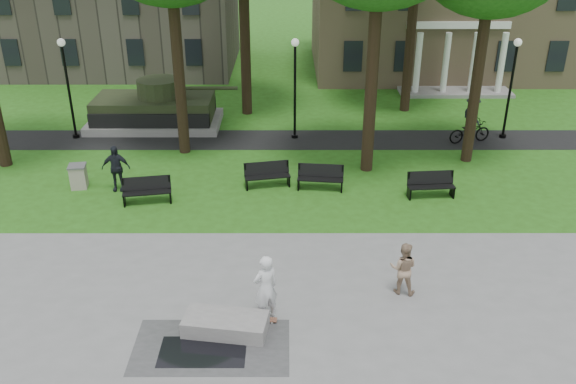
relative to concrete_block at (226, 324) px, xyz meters
name	(u,v)px	position (x,y,z in m)	size (l,w,h in m)	color
ground	(282,284)	(1.48, 2.23, -0.24)	(120.00, 120.00, 0.00)	#245013
footpath	(284,140)	(1.48, 14.23, -0.24)	(44.00, 2.60, 0.01)	black
building_right	(438,1)	(11.48, 28.23, 4.10)	(17.00, 12.00, 8.60)	#9E8460
building_left	(120,11)	(-9.52, 28.73, 3.35)	(15.00, 10.00, 7.20)	#4C443D
lamp_left	(67,81)	(-8.52, 14.53, 2.55)	(0.36, 0.36, 4.73)	black
lamp_mid	(295,81)	(1.98, 14.53, 2.55)	(0.36, 0.36, 4.73)	black
lamp_right	(512,81)	(11.98, 14.53, 2.55)	(0.36, 0.36, 4.73)	black
tank_monument	(155,109)	(-4.97, 16.23, 0.61)	(7.45, 3.40, 2.40)	gray
puddle	(203,352)	(-0.52, -0.83, -0.22)	(2.20, 1.20, 0.00)	black
concrete_block	(226,324)	(0.00, 0.00, 0.00)	(2.20, 1.00, 0.45)	gray
skateboard	(263,320)	(0.96, 0.42, -0.19)	(0.78, 0.20, 0.07)	brown
skateboarder	(265,288)	(1.05, 0.57, 0.76)	(0.72, 0.47, 1.97)	silver
friend_watching	(403,268)	(4.96, 1.79, 0.59)	(0.79, 0.61, 1.62)	#997D63
pedestrian_walker	(116,168)	(-5.03, 8.73, 0.69)	(1.09, 0.45, 1.86)	black
cyclist	(471,124)	(10.17, 13.91, 0.67)	(2.18, 1.30, 2.25)	black
park_bench_0	(147,190)	(-3.63, 7.64, 0.28)	(1.85, 0.82, 1.00)	black
park_bench_1	(268,174)	(0.84, 9.07, 0.28)	(1.85, 0.87, 1.00)	black
park_bench_2	(320,177)	(2.92, 8.82, 0.28)	(1.84, 0.72, 1.00)	black
park_bench_3	(431,184)	(7.13, 8.14, 0.28)	(1.83, 0.67, 1.00)	black
trash_bin	(78,176)	(-6.63, 8.95, 0.24)	(0.75, 0.75, 0.96)	gray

